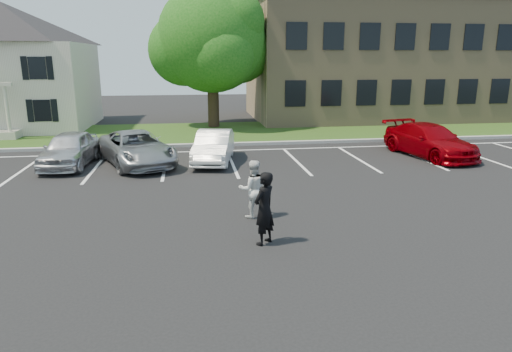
% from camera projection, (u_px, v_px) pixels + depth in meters
% --- Properties ---
extents(ground_plane, '(90.00, 90.00, 0.00)m').
position_uv_depth(ground_plane, '(262.00, 233.00, 11.74)').
color(ground_plane, black).
rests_on(ground_plane, ground).
extents(curb, '(40.00, 0.30, 0.15)m').
position_uv_depth(curb, '(225.00, 144.00, 23.21)').
color(curb, gray).
rests_on(curb, ground).
extents(grass_strip, '(44.00, 8.00, 0.08)m').
position_uv_depth(grass_strip, '(219.00, 132.00, 27.05)').
color(grass_strip, '#274411').
rests_on(grass_strip, ground).
extents(stall_lines, '(34.00, 5.36, 0.01)m').
position_uv_depth(stall_lines, '(261.00, 157.00, 20.51)').
color(stall_lines, silver).
rests_on(stall_lines, ground).
extents(house, '(10.30, 9.22, 7.60)m').
position_uv_depth(house, '(3.00, 66.00, 28.07)').
color(house, '#BDB59C').
rests_on(house, ground).
extents(office_building, '(22.40, 10.40, 8.30)m').
position_uv_depth(office_building, '(402.00, 60.00, 33.71)').
color(office_building, tan).
rests_on(office_building, ground).
extents(tree, '(7.80, 7.20, 8.80)m').
position_uv_depth(tree, '(213.00, 41.00, 27.95)').
color(tree, black).
rests_on(tree, ground).
extents(man_black_suit, '(0.76, 0.76, 1.79)m').
position_uv_depth(man_black_suit, '(264.00, 208.00, 10.83)').
color(man_black_suit, black).
rests_on(man_black_suit, ground).
extents(man_white_shirt, '(0.83, 0.67, 1.64)m').
position_uv_depth(man_white_shirt, '(253.00, 189.00, 12.70)').
color(man_white_shirt, silver).
rests_on(man_white_shirt, ground).
extents(car_silver_west, '(1.97, 4.30, 1.43)m').
position_uv_depth(car_silver_west, '(70.00, 149.00, 18.74)').
color(car_silver_west, silver).
rests_on(car_silver_west, ground).
extents(car_silver_minivan, '(3.99, 5.49, 1.39)m').
position_uv_depth(car_silver_minivan, '(137.00, 148.00, 19.01)').
color(car_silver_minivan, '#96989D').
rests_on(car_silver_minivan, ground).
extents(car_white_sedan, '(2.13, 4.26, 1.34)m').
position_uv_depth(car_white_sedan, '(214.00, 147.00, 19.46)').
color(car_white_sedan, white).
rests_on(car_white_sedan, ground).
extents(car_red_compact, '(2.95, 5.29, 1.45)m').
position_uv_depth(car_red_compact, '(429.00, 141.00, 20.58)').
color(car_red_compact, '#850006').
rests_on(car_red_compact, ground).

